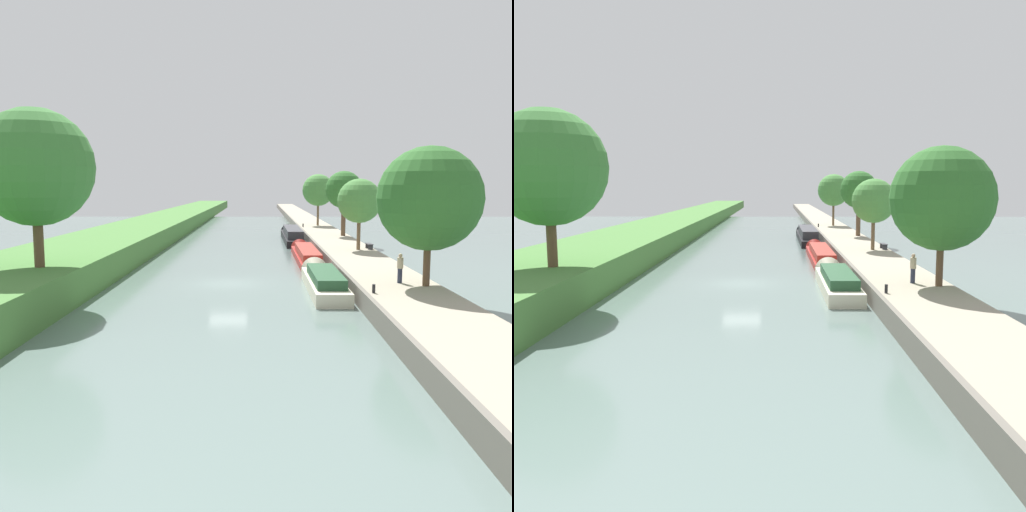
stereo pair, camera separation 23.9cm
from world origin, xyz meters
TOP-DOWN VIEW (x-y plane):
  - ground_plane at (0.00, 0.00)m, footprint 160.00×160.00m
  - left_grassy_bank at (-11.70, 0.00)m, footprint 8.26×260.00m
  - right_towpath at (9.79, 0.00)m, footprint 4.43×260.00m
  - stone_quay at (7.44, 0.00)m, footprint 0.25×260.00m
  - narrowboat_cream at (6.05, -1.84)m, footprint 2.01×11.05m
  - narrowboat_red at (6.12, 11.40)m, footprint 1.81×15.22m
  - narrowboat_black at (5.93, 28.79)m, footprint 2.08×17.04m
  - tree_rightbank_near at (11.13, -6.31)m, footprint 5.59×5.59m
  - tree_rightbank_midnear at (10.50, 10.69)m, footprint 3.73×3.73m
  - tree_rightbank_midfar at (11.22, 23.96)m, footprint 4.02×4.02m
  - tree_rightbank_far at (10.10, 39.50)m, footprint 4.32×4.32m
  - tree_leftbank_downstream at (-9.94, -6.13)m, footprint 6.32×6.32m
  - person_walking at (9.93, -5.43)m, footprint 0.34×0.34m
  - mooring_bollard_near at (7.87, -8.37)m, footprint 0.16×0.16m
  - mooring_bollard_far at (7.87, 36.80)m, footprint 0.16×0.16m
  - park_bench at (11.55, 11.30)m, footprint 0.44×1.50m

SIDE VIEW (x-z plane):
  - ground_plane at x=0.00m, z-range 0.00..0.00m
  - narrowboat_red at x=6.12m, z-range -0.40..1.41m
  - right_towpath at x=9.79m, z-range 0.00..1.02m
  - stone_quay at x=7.44m, z-range 0.00..1.07m
  - narrowboat_cream at x=6.05m, z-range -0.41..1.50m
  - narrowboat_black at x=5.93m, z-range -0.46..1.78m
  - left_grassy_bank at x=-11.70m, z-range 0.00..2.01m
  - mooring_bollard_near at x=7.87m, z-range 1.02..1.47m
  - mooring_bollard_far at x=7.87m, z-range 1.02..1.47m
  - park_bench at x=11.55m, z-range 1.13..1.60m
  - person_walking at x=9.93m, z-range 1.06..2.72m
  - tree_rightbank_midnear at x=10.50m, z-range 2.15..8.16m
  - tree_rightbank_near at x=11.13m, z-range 1.98..9.50m
  - tree_rightbank_far at x=10.10m, z-range 2.35..9.35m
  - tree_rightbank_midfar at x=11.22m, z-range 2.47..9.48m
  - tree_leftbank_downstream at x=-9.94m, z-range 3.11..11.67m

